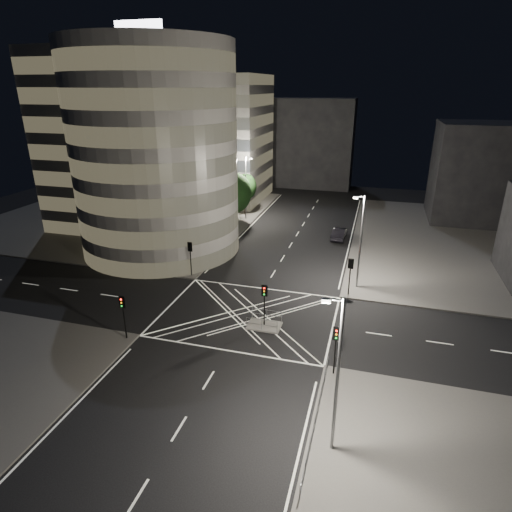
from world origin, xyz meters
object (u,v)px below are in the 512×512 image
(street_lamp_left_far, at_px, (246,186))
(traffic_signal_island, at_px, (264,298))
(traffic_signal_fl, at_px, (190,253))
(street_lamp_right_far, at_px, (360,239))
(street_lamp_right_near, at_px, (337,373))
(traffic_signal_nl, at_px, (123,309))
(street_lamp_left_near, at_px, (202,217))
(central_island, at_px, (264,326))
(traffic_signal_fr, at_px, (350,270))
(traffic_signal_nr, at_px, (336,342))
(sedan, at_px, (339,233))

(street_lamp_left_far, bearing_deg, traffic_signal_island, -70.05)
(traffic_signal_fl, height_order, street_lamp_right_far, street_lamp_right_far)
(traffic_signal_island, height_order, street_lamp_right_far, street_lamp_right_far)
(traffic_signal_fl, xyz_separation_m, street_lamp_right_near, (18.24, -20.80, 2.63))
(traffic_signal_nl, height_order, street_lamp_left_far, street_lamp_left_far)
(traffic_signal_nl, xyz_separation_m, street_lamp_left_near, (-0.64, 18.80, 2.63))
(central_island, distance_m, traffic_signal_fr, 11.10)
(traffic_signal_nr, relative_size, street_lamp_left_far, 0.40)
(street_lamp_right_far, bearing_deg, street_lamp_right_near, -90.00)
(street_lamp_left_near, relative_size, street_lamp_right_near, 1.00)
(sedan, bearing_deg, street_lamp_right_near, 97.96)
(street_lamp_right_far, bearing_deg, traffic_signal_fl, -173.12)
(street_lamp_left_near, bearing_deg, central_island, -49.73)
(street_lamp_left_near, bearing_deg, traffic_signal_nr, -45.87)
(central_island, bearing_deg, traffic_signal_nr, -37.93)
(traffic_signal_fl, bearing_deg, traffic_signal_nr, -37.69)
(traffic_signal_island, bearing_deg, street_lamp_left_far, 109.95)
(traffic_signal_fr, distance_m, street_lamp_right_far, 3.48)
(street_lamp_left_far, bearing_deg, street_lamp_right_far, -48.06)
(central_island, xyz_separation_m, street_lamp_right_near, (7.44, -12.50, 5.47))
(traffic_signal_nl, xyz_separation_m, street_lamp_right_far, (18.24, 15.80, 2.63))
(traffic_signal_fr, distance_m, traffic_signal_island, 10.73)
(central_island, xyz_separation_m, traffic_signal_island, (0.00, 0.00, 2.84))
(traffic_signal_fr, xyz_separation_m, traffic_signal_island, (-6.80, -8.30, 0.00))
(central_island, height_order, traffic_signal_nr, traffic_signal_nr)
(traffic_signal_nr, bearing_deg, street_lamp_left_far, 116.36)
(street_lamp_left_near, bearing_deg, street_lamp_right_near, -54.03)
(central_island, relative_size, traffic_signal_island, 0.75)
(central_island, distance_m, traffic_signal_island, 2.84)
(traffic_signal_fl, bearing_deg, traffic_signal_nl, -90.00)
(sedan, bearing_deg, street_lamp_left_near, 41.85)
(central_island, bearing_deg, street_lamp_left_far, 109.95)
(central_island, xyz_separation_m, traffic_signal_fl, (-10.80, 8.30, 2.84))
(traffic_signal_island, bearing_deg, street_lamp_left_near, 130.27)
(traffic_signal_nl, relative_size, traffic_signal_fr, 1.00)
(street_lamp_right_near, relative_size, sedan, 1.99)
(traffic_signal_nl, height_order, sedan, traffic_signal_nl)
(central_island, xyz_separation_m, street_lamp_left_near, (-11.44, 13.50, 5.47))
(central_island, xyz_separation_m, sedan, (4.10, 26.01, 0.75))
(street_lamp_right_far, distance_m, street_lamp_right_near, 23.00)
(traffic_signal_island, relative_size, street_lamp_left_near, 0.40)
(sedan, bearing_deg, street_lamp_left_far, -16.45)
(street_lamp_right_far, bearing_deg, street_lamp_left_far, 131.94)
(street_lamp_left_near, bearing_deg, traffic_signal_fl, -83.03)
(traffic_signal_fr, xyz_separation_m, street_lamp_left_far, (-18.24, 23.20, 2.63))
(traffic_signal_fl, distance_m, sedan, 23.24)
(street_lamp_left_far, distance_m, street_lamp_right_near, 47.88)
(street_lamp_right_far, bearing_deg, traffic_signal_nr, -92.30)
(street_lamp_right_far, height_order, street_lamp_right_near, same)
(traffic_signal_nl, distance_m, street_lamp_right_far, 24.27)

